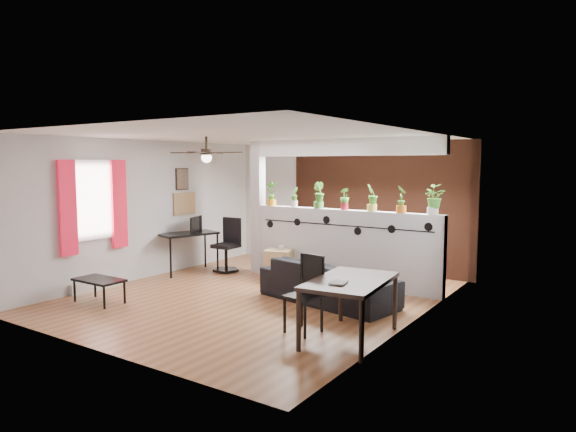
{
  "coord_description": "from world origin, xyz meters",
  "views": [
    {
      "loc": [
        4.97,
        -6.57,
        2.16
      ],
      "look_at": [
        0.2,
        0.6,
        1.28
      ],
      "focal_mm": 32.0,
      "sensor_mm": 36.0,
      "label": 1
    }
  ],
  "objects_px": {
    "folding_chair": "(308,286)",
    "cup": "(281,248)",
    "potted_plant_2": "(319,194)",
    "potted_plant_6": "(433,199)",
    "coffee_table": "(99,281)",
    "office_chair": "(228,248)",
    "potted_plant_1": "(294,197)",
    "potted_plant_3": "(345,198)",
    "potted_plant_0": "(272,193)",
    "potted_plant_5": "(401,198)",
    "dining_table": "(350,286)",
    "potted_plant_4": "(372,197)",
    "sofa": "(328,283)",
    "computer_desk": "(188,236)",
    "ceiling_fan": "(206,154)",
    "cube_shelf": "(279,265)"
  },
  "relations": [
    {
      "from": "potted_plant_4",
      "to": "folding_chair",
      "type": "height_order",
      "value": "potted_plant_4"
    },
    {
      "from": "potted_plant_4",
      "to": "potted_plant_5",
      "type": "bearing_deg",
      "value": 0.0
    },
    {
      "from": "folding_chair",
      "to": "potted_plant_2",
      "type": "bearing_deg",
      "value": 117.58
    },
    {
      "from": "potted_plant_2",
      "to": "coffee_table",
      "type": "relative_size",
      "value": 0.6
    },
    {
      "from": "potted_plant_1",
      "to": "dining_table",
      "type": "height_order",
      "value": "potted_plant_1"
    },
    {
      "from": "potted_plant_6",
      "to": "potted_plant_1",
      "type": "bearing_deg",
      "value": -180.0
    },
    {
      "from": "potted_plant_2",
      "to": "potted_plant_3",
      "type": "relative_size",
      "value": 1.27
    },
    {
      "from": "potted_plant_0",
      "to": "potted_plant_1",
      "type": "bearing_deg",
      "value": 0.0
    },
    {
      "from": "potted_plant_2",
      "to": "cup",
      "type": "height_order",
      "value": "potted_plant_2"
    },
    {
      "from": "ceiling_fan",
      "to": "potted_plant_6",
      "type": "height_order",
      "value": "ceiling_fan"
    },
    {
      "from": "potted_plant_5",
      "to": "computer_desk",
      "type": "relative_size",
      "value": 0.37
    },
    {
      "from": "potted_plant_0",
      "to": "computer_desk",
      "type": "xyz_separation_m",
      "value": [
        -1.47,
        -0.79,
        -0.88
      ]
    },
    {
      "from": "potted_plant_3",
      "to": "potted_plant_6",
      "type": "relative_size",
      "value": 0.8
    },
    {
      "from": "dining_table",
      "to": "potted_plant_1",
      "type": "bearing_deg",
      "value": 134.11
    },
    {
      "from": "potted_plant_4",
      "to": "office_chair",
      "type": "relative_size",
      "value": 0.44
    },
    {
      "from": "potted_plant_4",
      "to": "sofa",
      "type": "height_order",
      "value": "potted_plant_4"
    },
    {
      "from": "folding_chair",
      "to": "cup",
      "type": "bearing_deg",
      "value": 131.23
    },
    {
      "from": "potted_plant_5",
      "to": "potted_plant_6",
      "type": "relative_size",
      "value": 0.95
    },
    {
      "from": "computer_desk",
      "to": "cup",
      "type": "bearing_deg",
      "value": 13.03
    },
    {
      "from": "potted_plant_3",
      "to": "sofa",
      "type": "distance_m",
      "value": 1.75
    },
    {
      "from": "sofa",
      "to": "computer_desk",
      "type": "height_order",
      "value": "computer_desk"
    },
    {
      "from": "potted_plant_0",
      "to": "potted_plant_3",
      "type": "distance_m",
      "value": 1.58
    },
    {
      "from": "sofa",
      "to": "computer_desk",
      "type": "relative_size",
      "value": 1.73
    },
    {
      "from": "potted_plant_0",
      "to": "computer_desk",
      "type": "relative_size",
      "value": 0.39
    },
    {
      "from": "potted_plant_3",
      "to": "potted_plant_6",
      "type": "distance_m",
      "value": 1.58
    },
    {
      "from": "potted_plant_3",
      "to": "potted_plant_5",
      "type": "relative_size",
      "value": 0.84
    },
    {
      "from": "potted_plant_5",
      "to": "cup",
      "type": "height_order",
      "value": "potted_plant_5"
    },
    {
      "from": "potted_plant_3",
      "to": "dining_table",
      "type": "xyz_separation_m",
      "value": [
        1.4,
        -2.53,
        -0.88
      ]
    },
    {
      "from": "office_chair",
      "to": "coffee_table",
      "type": "height_order",
      "value": "office_chair"
    },
    {
      "from": "cube_shelf",
      "to": "coffee_table",
      "type": "height_order",
      "value": "cube_shelf"
    },
    {
      "from": "ceiling_fan",
      "to": "dining_table",
      "type": "bearing_deg",
      "value": -13.71
    },
    {
      "from": "potted_plant_3",
      "to": "folding_chair",
      "type": "bearing_deg",
      "value": -72.54
    },
    {
      "from": "potted_plant_4",
      "to": "potted_plant_6",
      "type": "bearing_deg",
      "value": 0.0
    },
    {
      "from": "potted_plant_1",
      "to": "dining_table",
      "type": "distance_m",
      "value": 3.63
    },
    {
      "from": "potted_plant_5",
      "to": "coffee_table",
      "type": "relative_size",
      "value": 0.56
    },
    {
      "from": "potted_plant_2",
      "to": "potted_plant_6",
      "type": "relative_size",
      "value": 1.01
    },
    {
      "from": "office_chair",
      "to": "sofa",
      "type": "bearing_deg",
      "value": -17.83
    },
    {
      "from": "potted_plant_1",
      "to": "potted_plant_3",
      "type": "bearing_deg",
      "value": -0.0
    },
    {
      "from": "potted_plant_0",
      "to": "dining_table",
      "type": "xyz_separation_m",
      "value": [
        2.98,
        -2.53,
        -0.93
      ]
    },
    {
      "from": "folding_chair",
      "to": "computer_desk",
      "type": "bearing_deg",
      "value": 155.54
    },
    {
      "from": "computer_desk",
      "to": "coffee_table",
      "type": "distance_m",
      "value": 2.47
    },
    {
      "from": "folding_chair",
      "to": "coffee_table",
      "type": "bearing_deg",
      "value": -169.2
    },
    {
      "from": "potted_plant_6",
      "to": "computer_desk",
      "type": "relative_size",
      "value": 0.39
    },
    {
      "from": "cube_shelf",
      "to": "computer_desk",
      "type": "bearing_deg",
      "value": 175.4
    },
    {
      "from": "potted_plant_0",
      "to": "computer_desk",
      "type": "bearing_deg",
      "value": -151.89
    },
    {
      "from": "ceiling_fan",
      "to": "potted_plant_2",
      "type": "relative_size",
      "value": 2.46
    },
    {
      "from": "office_chair",
      "to": "potted_plant_1",
      "type": "bearing_deg",
      "value": 11.08
    },
    {
      "from": "potted_plant_2",
      "to": "sofa",
      "type": "distance_m",
      "value": 1.95
    },
    {
      "from": "potted_plant_5",
      "to": "potted_plant_6",
      "type": "bearing_deg",
      "value": 0.0
    },
    {
      "from": "potted_plant_1",
      "to": "potted_plant_5",
      "type": "xyz_separation_m",
      "value": [
        2.11,
        0.0,
        0.04
      ]
    }
  ]
}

